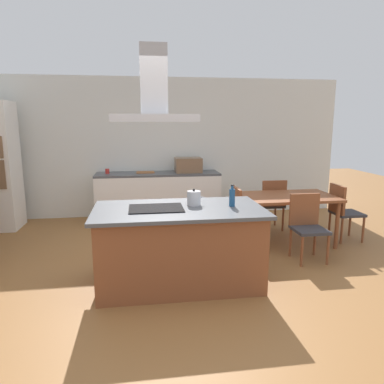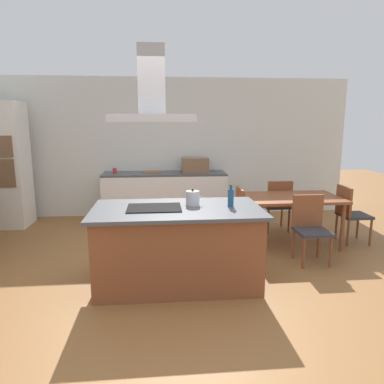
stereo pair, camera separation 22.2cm
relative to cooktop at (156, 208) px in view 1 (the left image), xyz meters
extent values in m
plane|color=#936033|center=(0.26, 1.50, -0.91)|extent=(16.00, 16.00, 0.00)
cube|color=silver|center=(0.26, 3.25, 0.44)|extent=(7.20, 0.10, 2.70)
cube|color=brown|center=(0.26, 0.00, -0.48)|extent=(1.81, 0.95, 0.86)
cube|color=#4C4F54|center=(0.26, 0.00, -0.03)|extent=(1.91, 1.05, 0.04)
cube|color=black|center=(0.00, 0.00, 0.00)|extent=(0.60, 0.44, 0.01)
cylinder|color=silver|center=(0.44, 0.12, 0.08)|extent=(0.16, 0.16, 0.17)
sphere|color=black|center=(0.44, 0.12, 0.17)|extent=(0.03, 0.03, 0.03)
cone|color=silver|center=(0.54, 0.12, 0.09)|extent=(0.06, 0.03, 0.04)
cylinder|color=navy|center=(0.87, 0.00, 0.09)|extent=(0.07, 0.07, 0.20)
cylinder|color=navy|center=(0.87, 0.00, 0.21)|extent=(0.03, 0.03, 0.04)
cylinder|color=black|center=(0.87, 0.00, 0.24)|extent=(0.03, 0.03, 0.01)
cube|color=white|center=(0.17, 2.88, -0.48)|extent=(2.34, 0.62, 0.86)
cube|color=#4C4F54|center=(0.17, 2.88, -0.03)|extent=(2.34, 0.62, 0.04)
cube|color=brown|center=(0.75, 2.88, 0.13)|extent=(0.50, 0.38, 0.28)
cylinder|color=red|center=(-0.78, 2.92, 0.04)|extent=(0.08, 0.08, 0.09)
cube|color=#995B33|center=(-0.07, 2.93, 0.00)|extent=(0.34, 0.24, 0.02)
cube|color=brown|center=(2.06, 1.18, -0.18)|extent=(1.40, 0.90, 0.04)
cylinder|color=brown|center=(1.44, 0.81, -0.55)|extent=(0.06, 0.06, 0.71)
cylinder|color=brown|center=(2.68, 0.81, -0.55)|extent=(0.06, 0.06, 0.71)
cylinder|color=brown|center=(1.44, 1.55, -0.55)|extent=(0.06, 0.06, 0.71)
cylinder|color=brown|center=(2.68, 1.55, -0.55)|extent=(0.06, 0.06, 0.71)
cube|color=#333338|center=(3.06, 1.18, -0.48)|extent=(0.42, 0.42, 0.04)
cube|color=brown|center=(2.87, 1.18, -0.24)|extent=(0.04, 0.42, 0.44)
cylinder|color=brown|center=(3.24, 1.36, -0.70)|extent=(0.04, 0.04, 0.41)
cylinder|color=brown|center=(3.24, 1.00, -0.70)|extent=(0.04, 0.04, 0.41)
cylinder|color=brown|center=(2.88, 1.36, -0.70)|extent=(0.04, 0.04, 0.41)
cylinder|color=brown|center=(2.88, 1.00, -0.70)|extent=(0.04, 0.04, 0.41)
cube|color=#333338|center=(2.06, 0.43, -0.48)|extent=(0.42, 0.42, 0.04)
cube|color=brown|center=(2.06, 0.62, -0.24)|extent=(0.42, 0.04, 0.44)
cylinder|color=brown|center=(2.24, 0.25, -0.70)|extent=(0.04, 0.04, 0.41)
cylinder|color=brown|center=(1.88, 0.25, -0.70)|extent=(0.04, 0.04, 0.41)
cylinder|color=brown|center=(2.24, 0.61, -0.70)|extent=(0.04, 0.04, 0.41)
cylinder|color=brown|center=(1.88, 0.61, -0.70)|extent=(0.04, 0.04, 0.41)
cube|color=#333338|center=(1.06, 1.18, -0.48)|extent=(0.42, 0.42, 0.04)
cube|color=brown|center=(1.25, 1.18, -0.24)|extent=(0.04, 0.42, 0.44)
cylinder|color=brown|center=(0.88, 1.00, -0.70)|extent=(0.04, 0.04, 0.41)
cylinder|color=brown|center=(0.88, 1.36, -0.70)|extent=(0.04, 0.04, 0.41)
cylinder|color=brown|center=(1.24, 1.00, -0.70)|extent=(0.04, 0.04, 0.41)
cylinder|color=brown|center=(1.24, 1.36, -0.70)|extent=(0.04, 0.04, 0.41)
cube|color=#333338|center=(2.06, 1.93, -0.48)|extent=(0.42, 0.42, 0.04)
cube|color=brown|center=(2.06, 1.74, -0.24)|extent=(0.42, 0.04, 0.44)
cylinder|color=brown|center=(1.88, 2.11, -0.70)|extent=(0.04, 0.04, 0.41)
cylinder|color=brown|center=(2.24, 2.11, -0.70)|extent=(0.04, 0.04, 0.41)
cylinder|color=brown|center=(1.88, 1.75, -0.70)|extent=(0.04, 0.04, 0.41)
cylinder|color=brown|center=(2.24, 1.75, -0.70)|extent=(0.04, 0.04, 0.41)
cube|color=#ADADB2|center=(0.00, 0.00, 0.98)|extent=(0.90, 0.55, 0.08)
cube|color=#ADADB2|center=(0.00, 0.00, 1.37)|extent=(0.28, 0.24, 0.70)
camera|label=1|loc=(-0.16, -3.88, 0.94)|focal=33.38mm
camera|label=2|loc=(0.06, -3.91, 0.94)|focal=33.38mm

